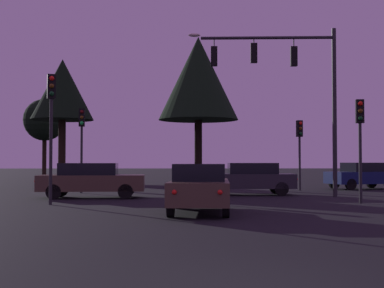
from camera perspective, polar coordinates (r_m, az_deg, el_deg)
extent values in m
plane|color=black|center=(30.84, -0.12, -4.89)|extent=(168.00, 168.00, 0.00)
cylinder|color=#232326|center=(24.43, 15.44, 3.41)|extent=(0.20, 0.20, 7.68)
cylinder|color=#232326|center=(24.45, 8.28, 11.51)|extent=(6.09, 0.50, 0.14)
ellipsoid|color=#F4EACC|center=(24.32, 0.26, 11.93)|extent=(0.56, 0.28, 0.16)
cylinder|color=#232326|center=(24.57, 11.16, 10.96)|extent=(0.05, 0.05, 0.41)
cube|color=black|center=(24.43, 11.17, 9.46)|extent=(0.31, 0.26, 0.90)
sphere|color=red|center=(24.62, 11.11, 10.04)|extent=(0.18, 0.18, 0.18)
sphere|color=#56380C|center=(24.57, 11.11, 9.40)|extent=(0.18, 0.18, 0.18)
sphere|color=#0C4219|center=(24.51, 11.12, 8.76)|extent=(0.18, 0.18, 0.18)
cylinder|color=#232326|center=(24.35, 6.83, 11.25)|extent=(0.05, 0.05, 0.25)
cube|color=black|center=(24.23, 6.84, 9.92)|extent=(0.31, 0.26, 0.90)
sphere|color=red|center=(24.42, 6.81, 10.50)|extent=(0.18, 0.18, 0.18)
sphere|color=#56380C|center=(24.37, 6.81, 9.86)|extent=(0.18, 0.18, 0.18)
sphere|color=#0C4219|center=(24.31, 6.81, 9.21)|extent=(0.18, 0.18, 0.18)
cylinder|color=#232326|center=(24.24, 2.45, 11.14)|extent=(0.05, 0.05, 0.39)
cube|color=black|center=(24.10, 2.45, 9.64)|extent=(0.31, 0.26, 0.90)
sphere|color=red|center=(24.30, 2.44, 10.22)|extent=(0.18, 0.18, 0.18)
sphere|color=#56380C|center=(24.24, 2.44, 9.57)|extent=(0.18, 0.18, 0.18)
sphere|color=#0C4219|center=(24.18, 2.45, 8.92)|extent=(0.18, 0.18, 0.18)
cylinder|color=#232326|center=(28.86, 11.79, -2.13)|extent=(0.12, 0.12, 2.94)
cube|color=black|center=(28.92, 11.77, 1.67)|extent=(0.35, 0.31, 0.90)
sphere|color=red|center=(28.82, 11.89, 2.25)|extent=(0.18, 0.18, 0.18)
sphere|color=#56380C|center=(28.80, 11.90, 1.69)|extent=(0.18, 0.18, 0.18)
sphere|color=#0C4219|center=(28.78, 11.90, 1.13)|extent=(0.18, 0.18, 0.18)
cylinder|color=#232326|center=(26.60, -12.10, -1.71)|extent=(0.12, 0.12, 3.35)
cube|color=black|center=(26.69, -12.06, 2.86)|extent=(0.33, 0.28, 0.90)
sphere|color=#4C0A0A|center=(26.57, -12.07, 3.49)|extent=(0.18, 0.18, 0.18)
sphere|color=#56380C|center=(26.55, -12.07, 2.89)|extent=(0.18, 0.18, 0.18)
sphere|color=#1EE04C|center=(26.53, -12.08, 2.29)|extent=(0.18, 0.18, 0.18)
cylinder|color=#232326|center=(19.75, -15.31, -0.80)|extent=(0.12, 0.12, 3.92)
cube|color=black|center=(19.94, -15.25, 6.14)|extent=(0.36, 0.32, 0.90)
sphere|color=red|center=(19.84, -15.20, 7.00)|extent=(0.18, 0.18, 0.18)
sphere|color=#56380C|center=(19.80, -15.21, 6.20)|extent=(0.18, 0.18, 0.18)
sphere|color=#0C4219|center=(19.77, -15.22, 5.39)|extent=(0.18, 0.18, 0.18)
cylinder|color=#232326|center=(20.68, 18.07, -2.02)|extent=(0.12, 0.12, 3.06)
cube|color=black|center=(20.76, 18.02, 3.45)|extent=(0.34, 0.29, 0.90)
sphere|color=red|center=(20.65, 18.07, 4.26)|extent=(0.18, 0.18, 0.18)
sphere|color=#56380C|center=(20.63, 18.08, 3.49)|extent=(0.18, 0.18, 0.18)
sphere|color=#0C4219|center=(20.60, 18.08, 2.71)|extent=(0.18, 0.18, 0.18)
cube|color=#473828|center=(16.16, 0.88, -5.25)|extent=(2.12, 4.30, 0.68)
cube|color=black|center=(15.98, 0.86, -3.13)|extent=(1.71, 2.37, 0.52)
cylinder|color=black|center=(17.60, -1.54, -6.09)|extent=(0.25, 0.65, 0.64)
cylinder|color=black|center=(17.54, 3.63, -6.09)|extent=(0.25, 0.65, 0.64)
cylinder|color=black|center=(14.87, -2.37, -6.85)|extent=(0.25, 0.65, 0.64)
cylinder|color=black|center=(14.80, 3.75, -6.87)|extent=(0.25, 0.65, 0.64)
sphere|color=red|center=(14.10, -1.97, -5.33)|extent=(0.14, 0.14, 0.14)
sphere|color=red|center=(14.05, 3.11, -5.34)|extent=(0.14, 0.14, 0.14)
cube|color=#473828|center=(23.02, -10.95, -4.22)|extent=(4.59, 2.04, 0.68)
cube|color=black|center=(23.03, -11.31, -2.72)|extent=(2.50, 1.70, 0.52)
cylinder|color=black|center=(23.75, -7.12, -4.99)|extent=(0.65, 0.22, 0.64)
cylinder|color=black|center=(22.08, -7.35, -5.22)|extent=(0.65, 0.22, 0.64)
cylinder|color=black|center=(24.09, -14.26, -4.90)|extent=(0.65, 0.22, 0.64)
cylinder|color=black|center=(22.45, -15.02, -5.12)|extent=(0.65, 0.22, 0.64)
sphere|color=red|center=(24.04, -16.16, -3.84)|extent=(0.14, 0.14, 0.14)
sphere|color=red|center=(22.76, -16.85, -3.95)|extent=(0.14, 0.14, 0.14)
cube|color=#232328|center=(24.79, 6.35, -4.07)|extent=(4.24, 1.80, 0.68)
cube|color=black|center=(24.80, 6.69, -2.69)|extent=(2.30, 1.52, 0.52)
cylinder|color=black|center=(23.92, 3.27, -4.98)|extent=(0.64, 0.21, 0.64)
cylinder|color=black|center=(25.43, 3.02, -4.80)|extent=(0.64, 0.21, 0.64)
cylinder|color=black|center=(24.27, 9.85, -4.91)|extent=(0.64, 0.21, 0.64)
cylinder|color=black|center=(25.77, 9.22, -4.74)|extent=(0.64, 0.21, 0.64)
sphere|color=red|center=(24.55, 11.44, -3.84)|extent=(0.14, 0.14, 0.14)
sphere|color=red|center=(25.73, 10.87, -3.75)|extent=(0.14, 0.14, 0.14)
cube|color=#0F1947|center=(31.31, 18.19, -3.54)|extent=(4.26, 2.83, 0.68)
cube|color=black|center=(31.39, 18.40, -2.44)|extent=(2.46, 2.08, 0.52)
cylinder|color=black|center=(29.92, 17.11, -4.28)|extent=(0.67, 0.37, 0.64)
cylinder|color=black|center=(31.25, 15.40, -4.19)|extent=(0.67, 0.37, 0.64)
cylinder|color=black|center=(32.74, 19.19, -4.05)|extent=(0.67, 0.37, 0.64)
sphere|color=red|center=(33.00, 20.29, -3.25)|extent=(0.14, 0.14, 0.14)
cylinder|color=black|center=(45.21, -15.98, -1.43)|extent=(0.36, 0.36, 3.85)
sphere|color=black|center=(45.34, -15.94, 2.57)|extent=(3.53, 3.53, 3.53)
cylinder|color=black|center=(32.04, 0.70, -1.05)|extent=(0.47, 0.47, 4.16)
cone|color=black|center=(32.45, 0.70, 7.26)|extent=(4.96, 4.96, 5.22)
cylinder|color=black|center=(32.85, -14.16, -1.02)|extent=(0.45, 0.45, 4.16)
cone|color=black|center=(33.14, -14.10, 5.85)|extent=(3.86, 3.86, 3.78)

